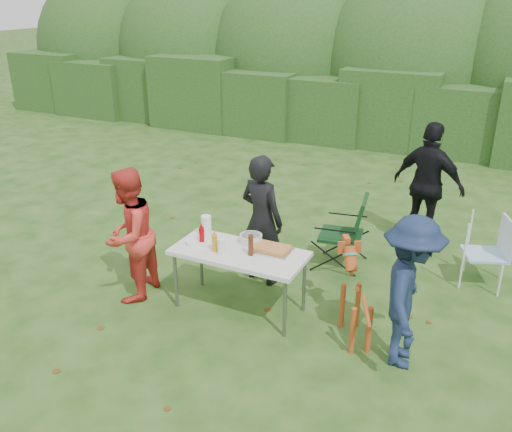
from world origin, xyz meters
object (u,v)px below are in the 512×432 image
at_px(person_red_jacket, 129,235).
at_px(lawn_chair, 485,251).
at_px(child, 409,293).
at_px(dog, 356,302).
at_px(camping_chair, 341,231).
at_px(folding_table, 239,255).
at_px(paper_towel_roll, 206,226).
at_px(ketchup_bottle, 202,237).
at_px(beer_bottle, 251,245).
at_px(mustard_bottle, 215,243).
at_px(person_cook, 262,220).
at_px(person_black_puffy, 428,185).

height_order(person_red_jacket, lawn_chair, person_red_jacket).
relative_size(child, dog, 1.62).
relative_size(person_red_jacket, camping_chair, 1.61).
distance_m(folding_table, child, 1.90).
distance_m(folding_table, paper_towel_roll, 0.58).
bearing_deg(folding_table, lawn_chair, 36.79).
bearing_deg(person_red_jacket, child, 86.22).
height_order(dog, lawn_chair, dog).
relative_size(ketchup_bottle, beer_bottle, 0.92).
distance_m(dog, camping_chair, 1.67).
distance_m(person_red_jacket, child, 3.18).
xyz_separation_m(camping_chair, mustard_bottle, (-0.95, -1.65, 0.34)).
distance_m(person_red_jacket, lawn_chair, 4.33).
bearing_deg(beer_bottle, person_cook, 106.54).
height_order(person_red_jacket, paper_towel_roll, person_red_jacket).
bearing_deg(lawn_chair, person_red_jacket, 9.48).
bearing_deg(paper_towel_roll, mustard_bottle, -46.46).
bearing_deg(child, beer_bottle, 77.36).
bearing_deg(mustard_bottle, child, -0.87).
distance_m(camping_chair, paper_towel_roll, 1.87).
relative_size(folding_table, mustard_bottle, 7.50).
distance_m(person_cook, ketchup_bottle, 0.87).
distance_m(person_black_puffy, dog, 2.78).
bearing_deg(person_black_puffy, camping_chair, 71.43).
relative_size(folding_table, paper_towel_roll, 5.77).
bearing_deg(camping_chair, lawn_chair, -179.26).
relative_size(person_cook, mustard_bottle, 8.25).
distance_m(child, beer_bottle, 1.74).
distance_m(camping_chair, ketchup_bottle, 1.99).
xyz_separation_m(person_black_puffy, child, (0.32, -2.88, -0.12)).
height_order(child, camping_chair, child).
xyz_separation_m(folding_table, mustard_bottle, (-0.24, -0.12, 0.15)).
xyz_separation_m(person_cook, mustard_bottle, (-0.18, -0.84, 0.02)).
relative_size(child, ketchup_bottle, 7.05).
bearing_deg(folding_table, beer_bottle, -10.37).
height_order(person_cook, paper_towel_roll, person_cook).
bearing_deg(paper_towel_roll, folding_table, -18.89).
height_order(person_red_jacket, person_black_puffy, person_black_puffy).
bearing_deg(paper_towel_roll, lawn_chair, 29.08).
height_order(camping_chair, mustard_bottle, camping_chair).
relative_size(person_cook, camping_chair, 1.65).
distance_m(mustard_bottle, beer_bottle, 0.41).
xyz_separation_m(person_red_jacket, lawn_chair, (3.74, 2.14, -0.36)).
xyz_separation_m(folding_table, dog, (1.36, 0.00, -0.23)).
xyz_separation_m(mustard_bottle, ketchup_bottle, (-0.20, 0.06, 0.01)).
xyz_separation_m(lawn_chair, ketchup_bottle, (-2.91, -1.89, 0.41)).
relative_size(person_cook, paper_towel_roll, 6.34).
bearing_deg(person_black_puffy, dog, 102.85).
xyz_separation_m(folding_table, ketchup_bottle, (-0.45, -0.05, 0.16)).
bearing_deg(folding_table, dog, 0.03).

